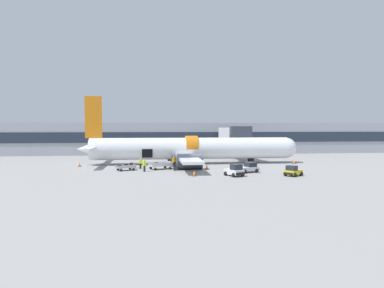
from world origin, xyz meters
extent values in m
plane|color=gray|center=(0.00, 0.00, 0.00)|extent=(500.00, 500.00, 0.00)
cube|color=#9EA3AD|center=(0.00, 32.27, 3.59)|extent=(100.87, 11.09, 7.17)
cube|color=#232D3D|center=(0.00, 26.67, 3.95)|extent=(98.86, 0.16, 2.30)
cylinder|color=#4C4C51|center=(8.93, 16.61, 1.60)|extent=(0.60, 0.60, 3.19)
cube|color=silver|center=(8.93, 16.61, 4.65)|extent=(2.91, 13.83, 2.91)
cube|color=#333842|center=(8.93, 10.30, 4.65)|extent=(3.78, 1.60, 3.49)
cylinder|color=white|center=(-0.30, 7.88, 2.63)|extent=(33.56, 3.63, 3.63)
sphere|color=white|center=(16.48, 7.88, 2.63)|extent=(3.45, 3.45, 3.45)
cone|color=white|center=(-17.09, 7.88, 2.63)|extent=(4.17, 3.34, 3.34)
cylinder|color=orange|center=(-0.30, 7.85, 2.95)|extent=(2.01, 3.64, 3.64)
cube|color=orange|center=(-16.40, 7.88, 7.87)|extent=(2.72, 0.28, 6.85)
cube|color=white|center=(-16.37, 3.98, 2.99)|extent=(1.19, 7.81, 0.20)
cube|color=white|center=(-16.37, 11.79, 2.99)|extent=(1.19, 7.81, 0.20)
cube|color=white|center=(-1.65, 0.36, 1.63)|extent=(2.83, 13.95, 0.40)
cube|color=white|center=(-1.65, 15.40, 1.63)|extent=(2.83, 13.95, 0.40)
cylinder|color=#333842|center=(-1.45, 0.21, 1.17)|extent=(3.70, 2.28, 2.28)
cylinder|color=#333842|center=(-1.45, 15.55, 1.17)|extent=(3.70, 2.28, 2.28)
cube|color=black|center=(-7.69, 6.09, 1.99)|extent=(1.70, 0.12, 1.40)
cylinder|color=#56565B|center=(10.10, 7.88, 1.15)|extent=(0.22, 0.22, 1.14)
sphere|color=black|center=(10.10, 7.88, 0.58)|extent=(1.16, 1.16, 1.16)
cylinder|color=#56565B|center=(-3.66, 5.37, 1.15)|extent=(0.22, 0.22, 1.14)
sphere|color=black|center=(-3.66, 5.37, 0.58)|extent=(1.16, 1.16, 1.16)
cylinder|color=#56565B|center=(-3.66, 10.40, 1.15)|extent=(0.22, 0.22, 1.14)
sphere|color=black|center=(-3.66, 10.40, 0.58)|extent=(1.16, 1.16, 1.16)
cube|color=yellow|center=(11.06, -7.85, 0.49)|extent=(2.62, 2.42, 0.51)
cube|color=#232833|center=(10.74, -8.08, 1.06)|extent=(1.50, 1.54, 0.61)
cube|color=black|center=(10.11, -8.53, 0.39)|extent=(0.82, 1.09, 0.26)
sphere|color=black|center=(10.06, -7.75, 0.28)|extent=(0.56, 0.56, 0.56)
sphere|color=black|center=(10.82, -8.83, 0.28)|extent=(0.56, 0.56, 0.56)
sphere|color=black|center=(11.29, -6.87, 0.28)|extent=(0.56, 0.56, 0.56)
sphere|color=black|center=(12.06, -7.95, 0.28)|extent=(0.56, 0.56, 0.56)
cube|color=white|center=(3.48, -7.08, 0.55)|extent=(2.34, 2.80, 0.62)
cube|color=#232833|center=(3.66, -7.46, 1.21)|extent=(1.58, 1.51, 0.70)
cube|color=black|center=(4.01, -8.21, 0.42)|extent=(1.24, 0.67, 0.31)
sphere|color=black|center=(3.20, -8.11, 0.28)|extent=(0.56, 0.56, 0.56)
sphere|color=black|center=(4.46, -7.52, 0.28)|extent=(0.56, 0.56, 0.56)
sphere|color=black|center=(2.51, -6.63, 0.28)|extent=(0.56, 0.56, 0.56)
sphere|color=black|center=(3.76, -6.04, 0.28)|extent=(0.56, 0.56, 0.56)
cube|color=silver|center=(6.13, -3.88, 0.50)|extent=(3.22, 2.52, 0.53)
cube|color=#232833|center=(6.59, -3.72, 1.08)|extent=(1.67, 1.77, 0.62)
cube|color=black|center=(7.51, -3.40, 0.40)|extent=(0.62, 1.46, 0.26)
sphere|color=black|center=(7.30, -4.31, 0.28)|extent=(0.56, 0.56, 0.56)
sphere|color=black|center=(6.77, -2.81, 0.28)|extent=(0.56, 0.56, 0.56)
sphere|color=black|center=(5.49, -4.95, 0.28)|extent=(0.56, 0.56, 0.56)
sphere|color=black|center=(4.96, -3.45, 0.28)|extent=(0.56, 0.56, 0.56)
cube|color=silver|center=(-5.71, 1.03, 0.53)|extent=(3.76, 2.91, 0.05)
cube|color=silver|center=(-4.20, 1.68, 0.80)|extent=(0.74, 1.61, 0.49)
cube|color=silver|center=(-5.39, 0.27, 0.80)|extent=(3.04, 1.35, 0.49)
cube|color=silver|center=(-6.04, 1.80, 0.80)|extent=(3.04, 1.35, 0.49)
cube|color=#333338|center=(-3.76, 1.87, 0.31)|extent=(0.86, 0.43, 0.06)
sphere|color=black|center=(-4.30, 0.70, 0.20)|extent=(0.40, 0.40, 0.40)
sphere|color=black|center=(-4.98, 2.29, 0.20)|extent=(0.40, 0.40, 0.40)
sphere|color=black|center=(-6.45, -0.22, 0.20)|extent=(0.40, 0.40, 0.40)
sphere|color=black|center=(-7.13, 1.36, 0.20)|extent=(0.40, 0.40, 0.40)
cube|color=#1E2347|center=(-6.30, 0.95, 0.80)|extent=(0.55, 0.39, 0.48)
cube|color=#2D2D33|center=(-5.34, 0.85, 0.79)|extent=(0.58, 0.45, 0.45)
cube|color=#B7BABF|center=(-10.71, 0.16, 0.43)|extent=(2.93, 2.28, 0.05)
cube|color=#B7BABF|center=(-9.55, 0.67, 0.64)|extent=(0.60, 1.26, 0.36)
cube|color=#B7BABF|center=(-10.46, -0.43, 0.64)|extent=(2.37, 1.08, 0.36)
cube|color=#B7BABF|center=(-10.97, 0.75, 0.64)|extent=(2.37, 1.08, 0.36)
cube|color=#333338|center=(-9.11, 0.87, 0.25)|extent=(0.86, 0.43, 0.06)
sphere|color=black|center=(-9.61, -0.09, 0.20)|extent=(0.40, 0.40, 0.40)
sphere|color=black|center=(-10.15, 1.15, 0.20)|extent=(0.40, 0.40, 0.40)
sphere|color=black|center=(-11.28, -0.82, 0.20)|extent=(0.40, 0.40, 0.40)
sphere|color=black|center=(-11.82, 0.41, 0.20)|extent=(0.40, 0.40, 0.40)
cube|color=black|center=(-11.54, 0.12, 0.66)|extent=(0.46, 0.41, 0.40)
cube|color=#2D2D33|center=(-10.64, 0.42, 0.71)|extent=(0.55, 0.37, 0.50)
cube|color=#4C1E1E|center=(-9.94, 0.81, 0.75)|extent=(0.52, 0.26, 0.59)
cylinder|color=#1E2338|center=(-8.00, -1.43, 0.41)|extent=(0.41, 0.41, 0.82)
cylinder|color=#B7E019|center=(-8.00, -1.43, 1.14)|extent=(0.53, 0.53, 0.65)
sphere|color=tan|center=(-8.00, -1.43, 1.58)|extent=(0.23, 0.23, 0.23)
cylinder|color=#B7E019|center=(-7.81, -1.55, 1.07)|extent=(0.17, 0.17, 0.59)
cylinder|color=#B7E019|center=(-8.20, -1.32, 1.07)|extent=(0.17, 0.17, 0.59)
cylinder|color=black|center=(-3.57, 3.50, 0.40)|extent=(0.37, 0.37, 0.81)
cylinder|color=orange|center=(-3.57, 3.50, 1.13)|extent=(0.48, 0.48, 0.64)
sphere|color=tan|center=(-3.57, 3.50, 1.56)|extent=(0.22, 0.22, 0.22)
cylinder|color=orange|center=(-3.35, 3.43, 1.06)|extent=(0.15, 0.15, 0.59)
cylinder|color=orange|center=(-3.78, 3.57, 1.06)|extent=(0.15, 0.15, 0.59)
cylinder|color=#1E2338|center=(-2.27, 3.30, 0.44)|extent=(0.41, 0.41, 0.88)
cylinder|color=#CCE523|center=(-2.27, 3.30, 1.23)|extent=(0.52, 0.52, 0.69)
sphere|color=tan|center=(-2.27, 3.30, 1.69)|extent=(0.24, 0.24, 0.24)
cylinder|color=#CCE523|center=(-2.04, 3.22, 1.15)|extent=(0.17, 0.17, 0.64)
cylinder|color=#CCE523|center=(-2.51, 3.38, 1.15)|extent=(0.17, 0.17, 0.64)
cylinder|color=black|center=(-8.66, 1.98, 0.39)|extent=(0.40, 0.40, 0.77)
cylinder|color=#B7E019|center=(-8.66, 1.98, 1.07)|extent=(0.51, 0.51, 0.61)
sphere|color=beige|center=(-8.66, 1.98, 1.48)|extent=(0.21, 0.21, 0.21)
cylinder|color=#B7E019|center=(-8.82, 2.13, 1.01)|extent=(0.16, 0.16, 0.56)
cylinder|color=#B7E019|center=(-8.50, 1.83, 1.01)|extent=(0.16, 0.16, 0.56)
cube|color=#2D2D33|center=(-3.60, -0.72, 0.35)|extent=(0.56, 0.29, 0.70)
cube|color=black|center=(-3.60, -0.72, 0.76)|extent=(0.34, 0.07, 0.12)
cube|color=black|center=(17.18, 6.09, 0.01)|extent=(0.64, 0.64, 0.03)
cone|color=orange|center=(17.18, 6.09, 0.38)|extent=(0.47, 0.47, 0.76)
cylinder|color=white|center=(17.18, 6.09, 0.42)|extent=(0.27, 0.27, 0.09)
cube|color=black|center=(-1.58, -6.58, 0.01)|extent=(0.53, 0.53, 0.03)
cone|color=orange|center=(-1.58, -6.58, 0.38)|extent=(0.39, 0.39, 0.75)
cylinder|color=white|center=(-1.58, -6.58, 0.41)|extent=(0.23, 0.23, 0.09)
cube|color=black|center=(1.15, 0.30, 0.01)|extent=(0.50, 0.50, 0.03)
cone|color=orange|center=(1.15, 0.30, 0.40)|extent=(0.37, 0.37, 0.79)
cylinder|color=white|center=(1.15, 0.30, 0.44)|extent=(0.22, 0.22, 0.10)
cube|color=black|center=(-18.38, 6.14, 0.01)|extent=(0.56, 0.56, 0.03)
cone|color=orange|center=(-18.38, 6.14, 0.35)|extent=(0.41, 0.41, 0.70)
cylinder|color=white|center=(-18.38, 6.14, 0.38)|extent=(0.24, 0.24, 0.08)
camera|label=1|loc=(-6.93, -49.58, 6.31)|focal=32.00mm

